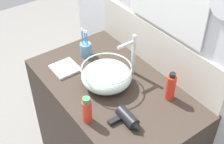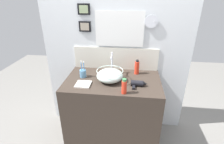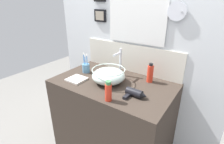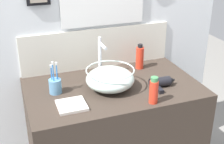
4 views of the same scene
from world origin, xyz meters
TOP-DOWN VIEW (x-y plane):
  - vanity_counter at (0.00, 0.00)m, footprint 1.09×0.66m
  - back_panel at (0.00, 0.36)m, footprint 1.87×0.09m
  - glass_bowl_sink at (-0.03, -0.02)m, footprint 0.30×0.30m
  - faucet at (-0.03, 0.16)m, footprint 0.02×0.13m
  - hair_drier at (0.29, -0.11)m, footprint 0.18×0.13m
  - toothbrush_cup at (-0.36, 0.04)m, footprint 0.08×0.08m
  - spray_bottle at (0.27, 0.20)m, footprint 0.06×0.06m
  - lotion_bottle at (0.14, -0.27)m, footprint 0.05×0.05m
  - hand_towel at (-0.31, -0.16)m, footprint 0.16×0.16m

SIDE VIEW (x-z plane):
  - vanity_counter at x=0.00m, z-range 0.00..0.87m
  - hand_towel at x=-0.31m, z-range 0.87..0.89m
  - hair_drier at x=0.29m, z-range 0.87..0.94m
  - toothbrush_cup at x=-0.36m, z-range 0.82..1.03m
  - glass_bowl_sink at x=-0.03m, z-range 0.88..1.01m
  - lotion_bottle at x=0.14m, z-range 0.87..1.03m
  - spray_bottle at x=0.27m, z-range 0.87..1.05m
  - faucet at x=-0.03m, z-range 0.90..1.17m
  - back_panel at x=0.00m, z-range 0.00..2.48m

